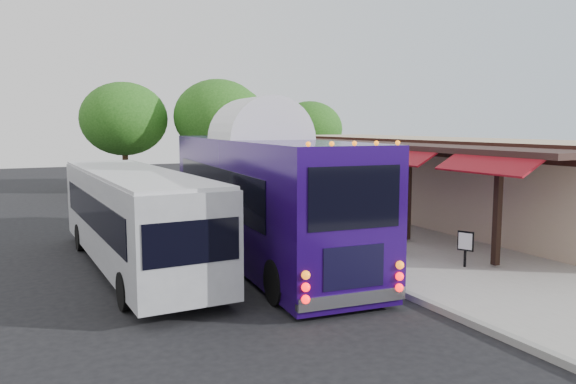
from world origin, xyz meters
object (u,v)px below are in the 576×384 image
ped_d (246,181)px  coach_bus (260,190)px  sign_board (465,243)px  ped_a (400,223)px  city_bus (134,215)px  ped_c (330,219)px  ped_b (334,209)px

ped_d → coach_bus: bearing=81.3°
sign_board → ped_a: bearing=80.1°
city_bus → ped_c: 6.76m
city_bus → ped_d: (8.73, 12.94, -0.57)m
ped_b → ped_d: bearing=-72.4°
coach_bus → sign_board: bearing=-39.4°
ped_c → ped_b: bearing=-136.6°
ped_c → ped_d: ped_d is taller
coach_bus → city_bus: (-3.88, 0.30, -0.57)m
coach_bus → ped_a: 4.54m
ped_d → sign_board: 17.58m
coach_bus → ped_b: coach_bus is taller
ped_b → ped_c: ped_b is taller
ped_c → sign_board: 5.05m
sign_board → coach_bus: bearing=111.4°
ped_b → ped_d: (0.85, 11.10, 0.05)m
ped_c → sign_board: (1.64, -4.77, -0.10)m
ped_a → ped_d: (0.95, 15.31, -0.09)m
ped_b → coach_bus: bearing=50.1°
ped_c → ped_a: bearing=100.3°
ped_a → ped_c: bearing=87.7°
coach_bus → ped_d: bearing=74.4°
ped_a → ped_c: (-1.05, 2.51, -0.15)m
ped_a → ped_b: (0.10, 4.21, -0.14)m
sign_board → ped_c: bearing=84.4°
coach_bus → ped_d: 14.15m
ped_d → sign_board: (-0.36, -17.57, -0.17)m
ped_b → ped_c: 2.06m
ped_a → ped_b: size_ratio=1.17×
ped_a → ped_d: 15.34m
ped_a → city_bus: bearing=138.0°
ped_a → ped_c: ped_a is taller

